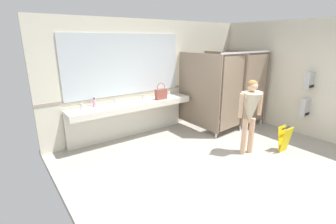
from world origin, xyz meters
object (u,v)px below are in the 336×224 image
wet_floor_sign (284,139)px  handbag (161,94)px  paper_towel_dispenser_lower (306,107)px  soap_dispenser (94,103)px  person_standing (250,109)px  paper_cup (159,98)px  paper_towel_dispenser_upper (311,80)px

wet_floor_sign → handbag: bearing=122.6°
paper_towel_dispenser_lower → wet_floor_sign: bearing=-169.8°
handbag → soap_dispenser: (-1.55, 0.30, -0.06)m
person_standing → soap_dispenser: bearing=136.3°
paper_cup → person_standing: bearing=-66.6°
soap_dispenser → paper_cup: size_ratio=2.31×
paper_towel_dispenser_lower → person_standing: person_standing is taller
paper_towel_dispenser_upper → paper_towel_dispenser_lower: paper_towel_dispenser_upper is taller
paper_towel_dispenser_lower → soap_dispenser: (-4.35, 2.45, 0.25)m
person_standing → soap_dispenser: person_standing is taller
person_standing → soap_dispenser: size_ratio=7.70×
wet_floor_sign → paper_cup: bearing=123.1°
person_standing → paper_cup: (-0.86, 1.99, -0.04)m
paper_towel_dispenser_lower → person_standing: bearing=174.6°
paper_towel_dispenser_upper → handbag: (-2.79, 2.15, -0.35)m
paper_cup → paper_towel_dispenser_upper: bearing=-37.5°
person_standing → soap_dispenser: (-2.37, 2.27, 0.01)m
paper_towel_dispenser_lower → wet_floor_sign: paper_towel_dispenser_lower is taller
soap_dispenser → person_standing: bearing=-43.7°
paper_cup → wet_floor_sign: 2.94m
wet_floor_sign → paper_towel_dispenser_upper: bearing=10.3°
soap_dispenser → paper_cup: soap_dispenser is taller
person_standing → paper_cup: size_ratio=17.74×
handbag → soap_dispenser: handbag is taller
wet_floor_sign → person_standing: bearing=149.6°
paper_towel_dispenser_lower → wet_floor_sign: 1.36m
paper_towel_dispenser_upper → wet_floor_sign: (-1.27, -0.23, -1.10)m
soap_dispenser → wet_floor_sign: (3.08, -2.68, -0.69)m
paper_towel_dispenser_upper → soap_dispenser: size_ratio=1.94×
handbag → paper_towel_dispenser_lower: bearing=-37.7°
paper_cup → wet_floor_sign: bearing=-56.9°
paper_towel_dispenser_upper → wet_floor_sign: size_ratio=0.71×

